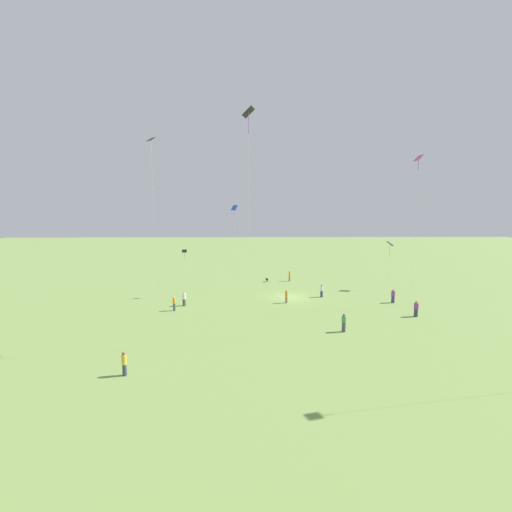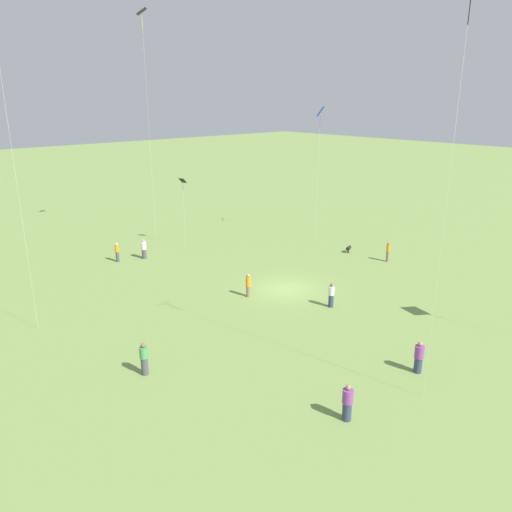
% 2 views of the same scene
% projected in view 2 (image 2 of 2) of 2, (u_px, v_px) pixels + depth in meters
% --- Properties ---
extents(ground_plane, '(240.00, 240.00, 0.00)m').
position_uv_depth(ground_plane, '(287.00, 289.00, 36.53)').
color(ground_plane, '#7A994C').
extents(person_0, '(0.38, 0.38, 1.67)m').
position_uv_depth(person_0, '(117.00, 252.00, 42.31)').
color(person_0, '#4C4C51').
rests_on(person_0, ground_plane).
extents(person_1, '(0.65, 0.65, 1.72)m').
position_uv_depth(person_1, '(144.00, 249.00, 43.15)').
color(person_1, '#4C4C51').
rests_on(person_1, ground_plane).
extents(person_2, '(0.58, 0.58, 1.76)m').
position_uv_depth(person_2, '(144.00, 359.00, 25.09)').
color(person_2, '#4C4C51').
rests_on(person_2, ground_plane).
extents(person_3, '(0.49, 0.49, 1.71)m').
position_uv_depth(person_3, '(248.00, 285.00, 34.90)').
color(person_3, '#847056').
rests_on(person_3, ground_plane).
extents(person_4, '(0.53, 0.53, 1.73)m').
position_uv_depth(person_4, '(419.00, 357.00, 25.29)').
color(person_4, '#333D5B').
rests_on(person_4, ground_plane).
extents(person_5, '(0.67, 0.67, 1.74)m').
position_uv_depth(person_5, '(347.00, 403.00, 21.54)').
color(person_5, '#333D5B').
rests_on(person_5, ground_plane).
extents(person_6, '(0.55, 0.55, 1.68)m').
position_uv_depth(person_6, '(331.00, 295.00, 33.19)').
color(person_6, '#333D5B').
rests_on(person_6, ground_plane).
extents(person_7, '(0.36, 0.36, 1.72)m').
position_uv_depth(person_7, '(388.00, 252.00, 42.33)').
color(person_7, '#847056').
rests_on(person_7, ground_plane).
extents(kite_0, '(0.72, 0.60, 6.41)m').
position_uv_depth(kite_0, '(183.00, 184.00, 45.15)').
color(kite_0, black).
rests_on(kite_0, ground_plane).
extents(kite_3, '(1.20, 1.16, 12.55)m').
position_uv_depth(kite_3, '(320.00, 116.00, 46.16)').
color(kite_3, blue).
rests_on(kite_3, ground_plane).
extents(kite_4, '(0.89, 1.12, 17.83)m').
position_uv_depth(kite_4, '(470.00, 6.00, 18.34)').
color(kite_4, '#E54C99').
rests_on(kite_4, ground_plane).
extents(kite_6, '(1.28, 1.26, 20.66)m').
position_uv_depth(kite_6, '(142.00, 26.00, 43.00)').
color(kite_6, black).
rests_on(kite_6, ground_plane).
extents(dog_0, '(0.47, 0.75, 0.62)m').
position_uv_depth(dog_0, '(349.00, 248.00, 44.89)').
color(dog_0, black).
rests_on(dog_0, ground_plane).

